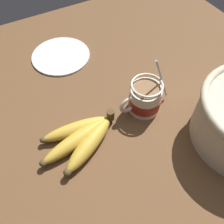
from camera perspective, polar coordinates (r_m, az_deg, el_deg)
name	(u,v)px	position (r cm, az deg, el deg)	size (l,w,h in cm)	color
table	(130,112)	(69.97, 4.25, 0.01)	(112.77, 112.77, 3.15)	brown
coffee_mug	(145,99)	(65.92, 7.47, 3.03)	(15.31, 8.47, 16.53)	beige
banana_bunch	(81,138)	(61.39, -7.06, -5.95)	(21.54, 14.21, 4.25)	#4C381E
small_plate	(61,56)	(85.00, -11.60, 12.49)	(18.78, 18.78, 0.60)	silver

